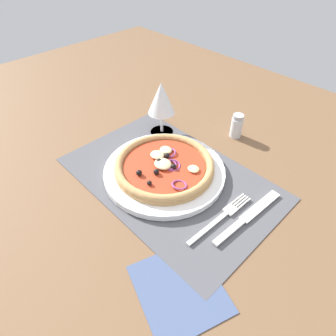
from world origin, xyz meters
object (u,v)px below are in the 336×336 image
at_px(pizza, 164,166).
at_px(wine_glass, 161,100).
at_px(plate, 164,172).
at_px(napkin, 179,288).
at_px(knife, 248,216).
at_px(fork, 223,216).
at_px(pepper_shaker, 237,126).

xyz_separation_m(pizza, wine_glass, (-0.13, 0.12, 0.07)).
bearing_deg(plate, napkin, -38.06).
bearing_deg(knife, fork, 138.59).
bearing_deg(pizza, knife, 9.58).
relative_size(fork, wine_glass, 1.21).
xyz_separation_m(fork, wine_glass, (-0.31, 0.12, 0.09)).
relative_size(pizza, fork, 1.28).
bearing_deg(pepper_shaker, fork, -58.64).
distance_m(pizza, wine_glass, 0.19).
relative_size(pizza, knife, 1.15).
distance_m(knife, wine_glass, 0.37).
bearing_deg(napkin, plate, 141.94).
bearing_deg(fork, napkin, -163.97).
xyz_separation_m(napkin, pepper_shaker, (-0.20, 0.42, 0.03)).
bearing_deg(wine_glass, plate, -41.91).
relative_size(plate, fork, 1.57).
xyz_separation_m(fork, knife, (0.04, 0.04, 0.00)).
xyz_separation_m(plate, napkin, (0.22, -0.17, -0.01)).
bearing_deg(knife, wine_glass, 79.76).
height_order(wine_glass, napkin, wine_glass).
relative_size(fork, napkin, 1.21).
height_order(plate, napkin, plate).
distance_m(pizza, fork, 0.18).
height_order(knife, pepper_shaker, pepper_shaker).
height_order(plate, pizza, pizza).
bearing_deg(knife, plate, 102.85).
distance_m(pizza, pepper_shaker, 0.25).
bearing_deg(fork, pepper_shaker, 33.46).
relative_size(knife, napkin, 1.34).
distance_m(fork, pepper_shaker, 0.30).
bearing_deg(wine_glass, napkin, -39.56).
distance_m(knife, napkin, 0.21).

